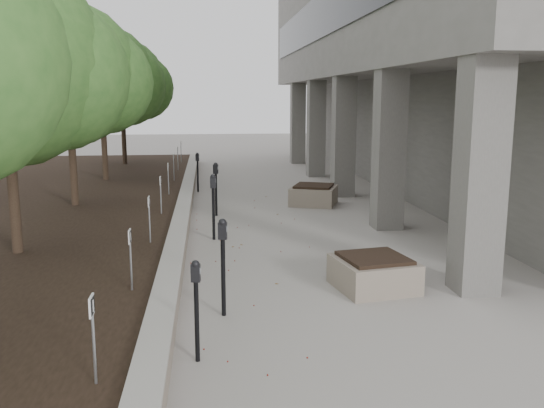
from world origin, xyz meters
TOP-DOWN VIEW (x-y plane):
  - ground at (0.00, 0.00)m, footprint 90.00×90.00m
  - retaining_wall at (-1.82, 9.00)m, footprint 0.39×26.00m
  - planting_bed at (-5.50, 9.00)m, footprint 7.00×26.00m
  - crabapple_tree_2 at (-4.80, 3.00)m, footprint 4.60×4.00m
  - crabapple_tree_3 at (-4.80, 8.00)m, footprint 4.60×4.00m
  - crabapple_tree_4 at (-4.80, 13.00)m, footprint 4.60×4.00m
  - crabapple_tree_5 at (-4.80, 18.00)m, footprint 4.60×4.00m
  - parking_sign_1 at (-2.35, -2.50)m, footprint 0.04×0.22m
  - parking_sign_2 at (-2.35, 0.50)m, footprint 0.04×0.22m
  - parking_sign_3 at (-2.35, 3.50)m, footprint 0.04×0.22m
  - parking_sign_4 at (-2.35, 6.50)m, footprint 0.04×0.22m
  - parking_sign_5 at (-2.35, 9.50)m, footprint 0.04×0.22m
  - parking_sign_6 at (-2.35, 12.50)m, footprint 0.04×0.22m
  - parking_sign_7 at (-2.35, 15.50)m, footprint 0.04×0.22m
  - parking_sign_8 at (-2.35, 18.50)m, footprint 0.04×0.22m
  - parking_meter_1 at (-1.33, -1.24)m, footprint 0.15×0.11m
  - parking_meter_2 at (-0.95, 0.32)m, footprint 0.17×0.13m
  - parking_meter_3 at (-1.04, 5.22)m, footprint 0.16×0.11m
  - parking_meter_4 at (-0.93, 8.04)m, footprint 0.18×0.16m
  - parking_meter_5 at (-1.51, 12.35)m, footprint 0.16×0.13m
  - planter_front at (1.72, 1.31)m, footprint 1.48×1.48m
  - planter_back at (2.13, 9.46)m, footprint 1.73×1.73m
  - berry_scatter at (-0.10, 5.00)m, footprint 3.30×14.10m

SIDE VIEW (x-z plane):
  - ground at x=0.00m, z-range 0.00..0.00m
  - berry_scatter at x=-0.10m, z-range 0.00..0.02m
  - planting_bed at x=-5.50m, z-range 0.00..0.40m
  - retaining_wall at x=-1.82m, z-range 0.00..0.50m
  - planter_front at x=1.72m, z-range 0.00..0.59m
  - planter_back at x=2.13m, z-range 0.00..0.63m
  - parking_meter_1 at x=-1.33m, z-range 0.00..1.34m
  - parking_meter_5 at x=-1.51m, z-range 0.00..1.40m
  - parking_meter_4 at x=-0.93m, z-range 0.00..1.52m
  - parking_meter_2 at x=-0.95m, z-range 0.00..1.53m
  - parking_meter_3 at x=-1.04m, z-range 0.00..1.57m
  - parking_sign_1 at x=-2.35m, z-range 0.40..1.36m
  - parking_sign_2 at x=-2.35m, z-range 0.40..1.36m
  - parking_sign_3 at x=-2.35m, z-range 0.40..1.36m
  - parking_sign_4 at x=-2.35m, z-range 0.40..1.36m
  - parking_sign_5 at x=-2.35m, z-range 0.40..1.36m
  - parking_sign_6 at x=-2.35m, z-range 0.40..1.36m
  - parking_sign_7 at x=-2.35m, z-range 0.40..1.36m
  - parking_sign_8 at x=-2.35m, z-range 0.40..1.36m
  - crabapple_tree_2 at x=-4.80m, z-range 0.40..5.84m
  - crabapple_tree_3 at x=-4.80m, z-range 0.40..5.84m
  - crabapple_tree_4 at x=-4.80m, z-range 0.40..5.84m
  - crabapple_tree_5 at x=-4.80m, z-range 0.40..5.84m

